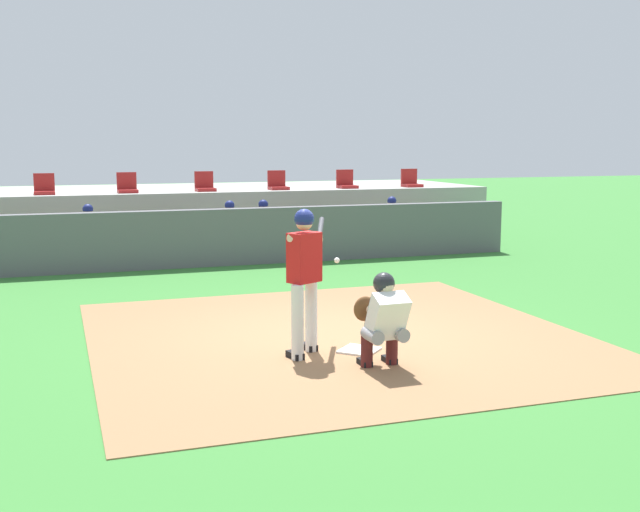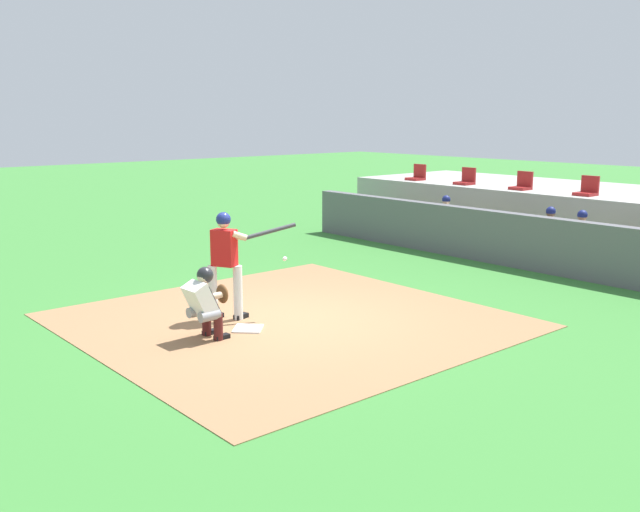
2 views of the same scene
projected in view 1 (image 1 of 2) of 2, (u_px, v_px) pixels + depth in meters
name	position (u px, v px, depth m)	size (l,w,h in m)	color
ground_plane	(337.00, 337.00, 10.35)	(80.00, 80.00, 0.00)	#387A33
dirt_infield	(337.00, 336.00, 10.35)	(6.40, 6.40, 0.01)	#936B47
home_plate	(359.00, 350.00, 9.59)	(0.44, 0.44, 0.02)	white
batter_at_plate	(305.00, 272.00, 9.29)	(0.85, 1.28, 1.80)	silver
catcher_crouched	(383.00, 317.00, 8.81)	(0.49, 1.87, 1.13)	gray
dugout_wall	(231.00, 237.00, 16.34)	(13.00, 0.30, 1.20)	#59595E
dugout_bench	(222.00, 248.00, 17.33)	(11.80, 0.44, 0.45)	olive
dugout_player_0	(89.00, 234.00, 16.20)	(0.49, 0.70, 1.30)	#939399
dugout_player_1	(231.00, 229.00, 17.18)	(0.49, 0.70, 1.30)	#939399
dugout_player_2	(265.00, 228.00, 17.43)	(0.49, 0.70, 1.30)	#939399
dugout_player_3	(394.00, 223.00, 18.46)	(0.49, 0.70, 1.30)	#939399
stands_platform	(195.00, 214.00, 20.44)	(15.00, 4.40, 1.40)	#9E9E99
stadium_seat_1	(44.00, 188.00, 17.70)	(0.46, 0.46, 0.48)	#A51E1E
stadium_seat_2	(127.00, 187.00, 18.30)	(0.46, 0.46, 0.48)	#A51E1E
stadium_seat_3	(205.00, 186.00, 18.89)	(0.46, 0.46, 0.48)	#A51E1E
stadium_seat_4	(278.00, 184.00, 19.49)	(0.46, 0.46, 0.48)	#A51E1E
stadium_seat_5	(346.00, 183.00, 20.09)	(0.46, 0.46, 0.48)	#A51E1E
stadium_seat_6	(411.00, 182.00, 20.69)	(0.46, 0.46, 0.48)	#A51E1E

